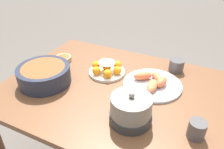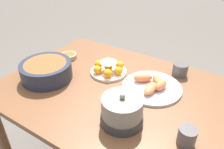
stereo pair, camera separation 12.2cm
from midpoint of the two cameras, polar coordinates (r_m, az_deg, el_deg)
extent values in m
cylinder|color=brown|center=(1.66, 28.76, -13.95)|extent=(0.06, 0.06, 0.74)
cylinder|color=brown|center=(1.94, -5.31, -2.22)|extent=(0.06, 0.06, 0.74)
cylinder|color=brown|center=(1.55, -24.25, -16.29)|extent=(0.06, 0.06, 0.74)
cube|color=brown|center=(1.19, 3.97, -4.45)|extent=(1.23, 0.90, 0.03)
cylinder|color=silver|center=(1.31, 1.76, 0.64)|extent=(0.22, 0.22, 0.02)
sphere|color=orange|center=(1.32, -0.95, 2.64)|extent=(0.05, 0.05, 0.05)
sphere|color=orange|center=(1.26, -1.09, 1.14)|extent=(0.05, 0.05, 0.05)
sphere|color=orange|center=(1.23, 1.73, 0.18)|extent=(0.05, 0.05, 0.05)
sphere|color=orange|center=(1.26, 4.44, 0.88)|extent=(0.05, 0.05, 0.05)
sphere|color=orange|center=(1.31, 4.70, 2.37)|extent=(0.05, 0.05, 0.05)
sphere|color=orange|center=(1.35, 1.48, 3.39)|extent=(0.05, 0.05, 0.05)
ellipsoid|color=white|center=(1.27, 1.80, 3.13)|extent=(0.10, 0.10, 0.02)
sphere|color=orange|center=(1.29, 1.78, 1.86)|extent=(0.05, 0.05, 0.05)
cylinder|color=#232838|center=(1.28, -14.17, 0.89)|extent=(0.29, 0.29, 0.10)
cylinder|color=brown|center=(1.26, -14.43, 2.57)|extent=(0.24, 0.24, 0.01)
cylinder|color=tan|center=(1.49, -8.91, 4.71)|extent=(0.11, 0.11, 0.03)
cylinder|color=#9E4C1E|center=(1.48, -8.95, 5.12)|extent=(0.08, 0.08, 0.01)
cylinder|color=silver|center=(1.21, 13.20, -3.38)|extent=(0.32, 0.32, 0.01)
ellipsoid|color=#E57042|center=(1.22, 10.92, -0.90)|extent=(0.12, 0.11, 0.05)
ellipsoid|color=#E57042|center=(1.15, 13.01, -3.68)|extent=(0.06, 0.12, 0.04)
ellipsoid|color=#E57042|center=(1.18, 15.58, -2.80)|extent=(0.06, 0.10, 0.05)
ellipsoid|color=#E57042|center=(1.22, 14.62, -1.56)|extent=(0.11, 0.11, 0.04)
cylinder|color=#4C4747|center=(1.35, 19.88, 1.18)|extent=(0.09, 0.09, 0.07)
cylinder|color=#4C4747|center=(0.94, 22.66, -14.89)|extent=(0.07, 0.07, 0.08)
cylinder|color=#2D2D2D|center=(0.98, 6.22, -11.38)|extent=(0.19, 0.19, 0.04)
cylinder|color=slate|center=(0.93, 6.45, -8.50)|extent=(0.18, 0.18, 0.09)
sphere|color=slate|center=(0.90, 6.66, -5.84)|extent=(0.02, 0.02, 0.02)
camera|label=1|loc=(0.06, -87.14, 1.80)|focal=35.00mm
camera|label=2|loc=(0.06, 92.86, -1.80)|focal=35.00mm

